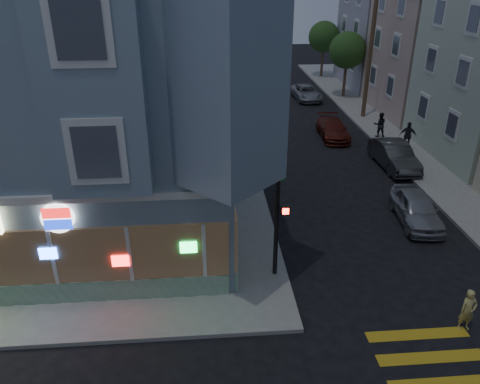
{
  "coord_description": "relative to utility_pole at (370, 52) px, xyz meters",
  "views": [
    {
      "loc": [
        0.12,
        -8.95,
        10.33
      ],
      "look_at": [
        1.36,
        6.24,
        2.89
      ],
      "focal_mm": 35.0,
      "sensor_mm": 36.0,
      "label": 1
    }
  ],
  "objects": [
    {
      "name": "sidewalk_nw",
      "position": [
        -25.5,
        -1.0,
        -4.72
      ],
      "size": [
        33.0,
        42.0,
        0.15
      ],
      "primitive_type": "cube",
      "color": "gray",
      "rests_on": "ground"
    },
    {
      "name": "corner_building",
      "position": [
        -18.0,
        -13.02,
        1.02
      ],
      "size": [
        14.6,
        14.6,
        11.4
      ],
      "color": "gray",
      "rests_on": "sidewalk_nw"
    },
    {
      "name": "row_house_c",
      "position": [
        7.5,
        1.0,
        -0.15
      ],
      "size": [
        12.0,
        8.6,
        9.0
      ],
      "primitive_type": "cube",
      "color": "tan",
      "rests_on": "sidewalk_ne"
    },
    {
      "name": "row_house_d",
      "position": [
        7.5,
        10.0,
        0.6
      ],
      "size": [
        12.0,
        8.6,
        10.5
      ],
      "primitive_type": "cube",
      "color": "#9794A3",
      "rests_on": "sidewalk_ne"
    },
    {
      "name": "utility_pole",
      "position": [
        0.0,
        0.0,
        0.0
      ],
      "size": [
        2.2,
        0.3,
        9.0
      ],
      "color": "#4C3826",
      "rests_on": "sidewalk_ne"
    },
    {
      "name": "street_tree_near",
      "position": [
        0.2,
        6.0,
        -0.86
      ],
      "size": [
        3.0,
        3.0,
        5.3
      ],
      "color": "#4C3826",
      "rests_on": "sidewalk_ne"
    },
    {
      "name": "street_tree_far",
      "position": [
        0.2,
        14.0,
        -0.86
      ],
      "size": [
        3.0,
        3.0,
        5.3
      ],
      "color": "#4C3826",
      "rests_on": "sidewalk_ne"
    },
    {
      "name": "running_child",
      "position": [
        -3.94,
        -22.2,
        -4.08
      ],
      "size": [
        0.54,
        0.37,
        1.44
      ],
      "primitive_type": "imported",
      "rotation": [
        0.0,
        0.0,
        0.05
      ],
      "color": "tan",
      "rests_on": "ground"
    },
    {
      "name": "pedestrian_a",
      "position": [
        -0.43,
        -4.55,
        -3.84
      ],
      "size": [
        0.86,
        0.72,
        1.61
      ],
      "primitive_type": "imported",
      "rotation": [
        0.0,
        0.0,
        2.99
      ],
      "color": "black",
      "rests_on": "sidewalk_ne"
    },
    {
      "name": "pedestrian_b",
      "position": [
        0.49,
        -6.87,
        -3.82
      ],
      "size": [
        1.06,
        0.77,
        1.66
      ],
      "primitive_type": "imported",
      "rotation": [
        0.0,
        0.0,
        2.72
      ],
      "color": "#242229",
      "rests_on": "sidewalk_ne"
    },
    {
      "name": "parked_car_a",
      "position": [
        -2.66,
        -15.47,
        -4.13
      ],
      "size": [
        1.99,
        4.07,
        1.34
      ],
      "primitive_type": "imported",
      "rotation": [
        0.0,
        0.0,
        -0.11
      ],
      "color": "#9A9CA1",
      "rests_on": "ground"
    },
    {
      "name": "parked_car_b",
      "position": [
        -1.3,
        -9.34,
        -4.08
      ],
      "size": [
        1.65,
        4.4,
        1.44
      ],
      "primitive_type": "imported",
      "rotation": [
        0.0,
        0.0,
        0.03
      ],
      "color": "#323537",
      "rests_on": "ground"
    },
    {
      "name": "parked_car_c",
      "position": [
        -3.4,
        -4.14,
        -4.2
      ],
      "size": [
        1.82,
        4.18,
        1.2
      ],
      "primitive_type": "imported",
      "rotation": [
        0.0,
        0.0,
        -0.04
      ],
      "color": "#5E1E15",
      "rests_on": "ground"
    },
    {
      "name": "parked_car_d",
      "position": [
        -3.12,
        5.57,
        -4.21
      ],
      "size": [
        2.19,
        4.35,
        1.18
      ],
      "primitive_type": "imported",
      "rotation": [
        0.0,
        0.0,
        0.06
      ],
      "color": "#93979D",
      "rests_on": "ground"
    },
    {
      "name": "traffic_signal",
      "position": [
        -9.45,
        -19.12,
        -1.32
      ],
      "size": [
        0.57,
        0.55,
        4.92
      ],
      "rotation": [
        0.0,
        0.0,
        -0.06
      ],
      "color": "black",
      "rests_on": "sidewalk_nw"
    },
    {
      "name": "fire_hydrant",
      "position": [
        -0.26,
        -7.49,
        -4.28
      ],
      "size": [
        0.4,
        0.23,
        0.7
      ],
      "color": "silver",
      "rests_on": "sidewalk_ne"
    }
  ]
}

